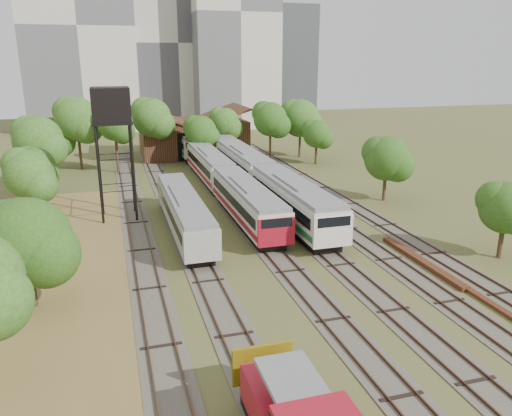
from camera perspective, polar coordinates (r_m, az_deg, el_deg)
name	(u,v)px	position (r m, az deg, el deg)	size (l,w,h in m)	color
ground	(392,344)	(28.84, 15.31, -14.71)	(240.00, 240.00, 0.00)	#475123
dry_grass_patch	(50,319)	(32.44, -22.51, -11.68)	(14.00, 60.00, 0.04)	brown
tracks	(252,213)	(49.67, -0.43, -0.52)	(24.60, 80.00, 0.19)	#4C473D
railcar_red_set	(226,182)	(54.28, -3.49, 3.04)	(3.00, 34.57, 3.71)	black
railcar_green_set	(244,165)	(61.93, -1.38, 4.93)	(3.25, 52.08, 4.03)	black
railcar_rear	(187,142)	(80.56, -7.94, 7.47)	(3.13, 16.08, 3.88)	black
old_grey_coach	(184,212)	(44.09, -8.23, -0.46)	(2.78, 18.00, 3.43)	black
water_tower	(111,109)	(48.10, -16.23, 10.83)	(3.56, 3.56, 12.29)	black
rail_pile_near	(422,261)	(39.62, 18.41, -5.79)	(0.67, 10.07, 0.34)	#532B17
rail_pile_far	(481,298)	(35.39, 24.32, -9.31)	(0.46, 7.30, 0.24)	#532B17
maintenance_shed	(193,137)	(80.49, -7.24, 8.11)	(16.45, 11.55, 7.58)	#381814
tree_band_left	(23,187)	(44.09, -25.07, 2.17)	(7.92, 66.07, 8.66)	#382616
tree_band_far	(192,121)	(73.07, -7.37, 9.85)	(38.23, 10.01, 9.86)	#382616
tree_band_right	(383,159)	(55.73, 14.36, 5.46)	(4.92, 40.98, 6.98)	#382616
tower_left	(78,27)	(115.85, -19.65, 18.88)	(22.00, 16.00, 42.00)	beige
tower_centre	(173,44)	(121.67, -9.50, 18.01)	(20.00, 18.00, 36.00)	beige
tower_right	(232,14)	(116.35, -2.81, 21.24)	(18.00, 16.00, 48.00)	beige
tower_far_right	(289,62)	(139.07, 3.76, 16.35)	(12.00, 12.00, 28.00)	#3D4045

